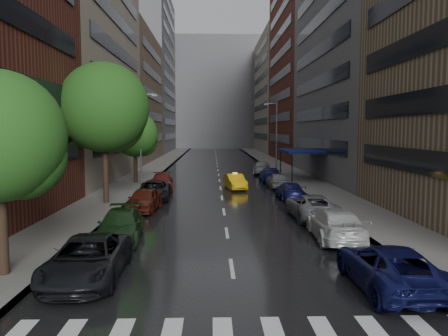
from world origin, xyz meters
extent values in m
plane|color=gray|center=(0.00, 0.00, 0.00)|extent=(220.00, 220.00, 0.00)
cube|color=black|center=(0.00, 50.00, 0.01)|extent=(14.00, 140.00, 0.01)
cube|color=gray|center=(-9.00, 50.00, 0.07)|extent=(4.00, 140.00, 0.15)
cube|color=gray|center=(9.00, 50.00, 0.07)|extent=(4.00, 140.00, 0.15)
cube|color=gray|center=(-15.00, 36.00, 17.00)|extent=(8.00, 28.00, 34.00)
cube|color=#937A5B|center=(-15.00, 64.00, 11.00)|extent=(8.00, 28.00, 22.00)
cube|color=slate|center=(-15.00, 94.00, 19.00)|extent=(8.00, 32.00, 38.00)
cube|color=slate|center=(15.00, 36.00, 12.00)|extent=(8.00, 28.00, 24.00)
cube|color=maroon|center=(15.00, 64.00, 18.00)|extent=(8.00, 28.00, 36.00)
cube|color=gray|center=(15.00, 94.00, 14.00)|extent=(8.00, 32.00, 28.00)
cube|color=slate|center=(0.00, 118.00, 16.00)|extent=(40.00, 14.00, 32.00)
cylinder|color=#382619|center=(-8.60, 3.13, 2.12)|extent=(0.40, 0.40, 4.25)
cylinder|color=#382619|center=(-8.60, 19.00, 2.85)|extent=(0.40, 0.40, 5.70)
sphere|color=#1E5116|center=(-8.60, 19.00, 7.13)|extent=(6.52, 6.52, 6.52)
cylinder|color=#382619|center=(-8.60, 31.50, 2.03)|extent=(0.40, 0.40, 4.06)
sphere|color=#1E5116|center=(-8.60, 31.50, 5.08)|extent=(4.64, 4.64, 4.64)
imported|color=#F0B40C|center=(1.33, 27.14, 0.70)|extent=(2.20, 4.46, 1.41)
imported|color=black|center=(-5.40, 2.83, 0.78)|extent=(2.73, 5.68, 1.56)
imported|color=#1A3618|center=(-5.40, 8.70, 0.75)|extent=(2.45, 5.28, 1.49)
imported|color=#4F190F|center=(-5.40, 16.35, 0.80)|extent=(2.22, 4.79, 1.59)
imported|color=black|center=(-5.40, 21.31, 0.74)|extent=(2.73, 5.47, 1.49)
imported|color=#5A1712|center=(-5.40, 26.76, 0.74)|extent=(2.53, 5.26, 1.48)
imported|color=#0D1040|center=(5.40, 1.64, 0.77)|extent=(2.59, 5.57, 1.54)
imported|color=silver|center=(5.40, 8.33, 0.79)|extent=(2.49, 5.58, 1.59)
imported|color=slate|center=(5.40, 13.71, 0.76)|extent=(2.73, 5.56, 1.52)
imported|color=#0F104A|center=(5.40, 21.34, 0.67)|extent=(1.94, 4.63, 1.34)
imported|color=slate|center=(5.40, 27.71, 0.76)|extent=(1.81, 4.46, 1.52)
imported|color=#10114E|center=(5.40, 33.12, 0.74)|extent=(2.17, 5.15, 1.48)
imported|color=gray|center=(5.40, 40.97, 0.78)|extent=(2.74, 5.59, 1.56)
cylinder|color=gray|center=(-7.80, 30.00, 4.65)|extent=(0.18, 0.18, 9.00)
cube|color=gray|center=(-6.40, 30.00, 8.85)|extent=(0.50, 0.22, 0.16)
cylinder|color=gray|center=(7.80, 45.00, 4.65)|extent=(0.18, 0.18, 9.00)
cube|color=gray|center=(6.40, 45.00, 8.85)|extent=(0.50, 0.22, 0.16)
cube|color=navy|center=(9.00, 35.00, 3.15)|extent=(4.00, 8.00, 0.25)
cylinder|color=black|center=(7.40, 31.20, 1.65)|extent=(0.12, 0.12, 3.00)
cylinder|color=black|center=(7.40, 38.80, 1.65)|extent=(0.12, 0.12, 3.00)
camera|label=1|loc=(-0.78, -13.03, 5.56)|focal=35.00mm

